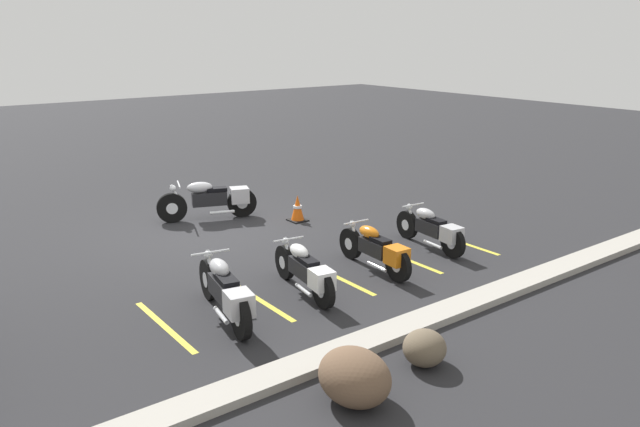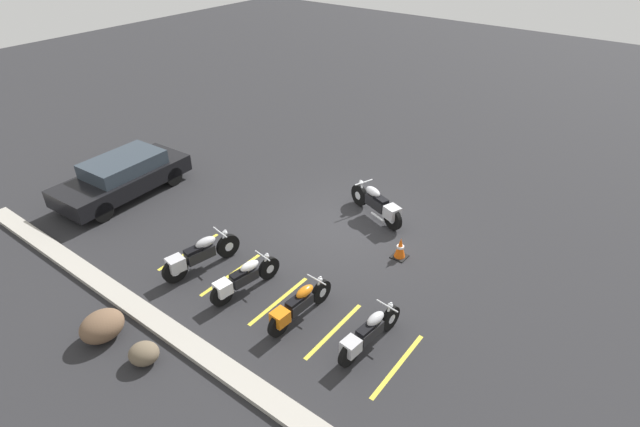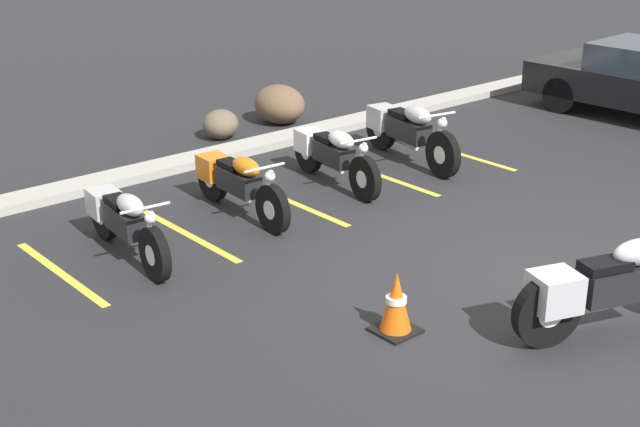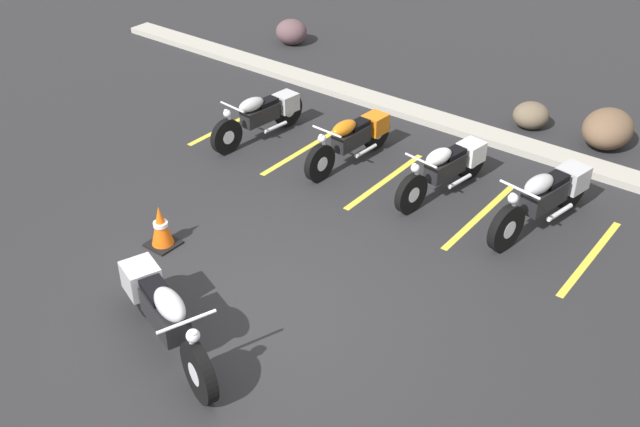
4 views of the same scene
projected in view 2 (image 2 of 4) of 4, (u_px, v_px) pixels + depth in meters
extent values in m
plane|color=#262628|center=(346.00, 226.00, 14.90)|extent=(60.00, 60.00, 0.00)
cylinder|color=black|center=(359.00, 195.00, 15.75)|extent=(0.70, 0.36, 0.70)
cylinder|color=silver|center=(359.00, 195.00, 15.75)|extent=(0.29, 0.22, 0.27)
cylinder|color=black|center=(393.00, 219.00, 14.59)|extent=(0.70, 0.36, 0.70)
cylinder|color=silver|center=(393.00, 219.00, 14.59)|extent=(0.29, 0.22, 0.27)
cube|color=black|center=(377.00, 203.00, 15.05)|extent=(0.86, 0.55, 0.32)
ellipsoid|color=#B7B7BC|center=(373.00, 192.00, 15.05)|extent=(0.65, 0.46, 0.25)
cube|color=black|center=(381.00, 199.00, 14.81)|extent=(0.52, 0.40, 0.08)
cube|color=#B7B7BC|center=(392.00, 212.00, 14.52)|extent=(0.53, 0.50, 0.36)
cylinder|color=silver|center=(362.00, 189.00, 15.52)|extent=(0.28, 0.15, 0.56)
cylinder|color=silver|center=(364.00, 182.00, 15.33)|extent=(0.26, 0.63, 0.04)
sphere|color=silver|center=(361.00, 183.00, 15.47)|extent=(0.15, 0.15, 0.15)
cylinder|color=silver|center=(378.00, 217.00, 14.96)|extent=(0.57, 0.27, 0.07)
cylinder|color=black|center=(390.00, 318.00, 11.19)|extent=(0.17, 0.61, 0.60)
cylinder|color=silver|center=(390.00, 318.00, 11.19)|extent=(0.14, 0.24, 0.23)
cylinder|color=black|center=(349.00, 353.00, 10.32)|extent=(0.17, 0.61, 0.60)
cylinder|color=silver|center=(349.00, 353.00, 10.32)|extent=(0.14, 0.24, 0.23)
cube|color=black|center=(369.00, 332.00, 10.65)|extent=(0.33, 0.72, 0.27)
ellipsoid|color=#B7B7BC|center=(375.00, 319.00, 10.63)|extent=(0.29, 0.53, 0.22)
cube|color=black|center=(365.00, 329.00, 10.46)|extent=(0.26, 0.42, 0.07)
cube|color=#B7B7BC|center=(351.00, 347.00, 10.26)|extent=(0.37, 0.40, 0.31)
cylinder|color=silver|center=(388.00, 313.00, 11.00)|extent=(0.08, 0.24, 0.49)
cylinder|color=silver|center=(387.00, 306.00, 10.84)|extent=(0.57, 0.09, 0.03)
sphere|color=silver|center=(390.00, 306.00, 10.95)|extent=(0.13, 0.13, 0.13)
cylinder|color=silver|center=(358.00, 343.00, 10.73)|extent=(0.12, 0.51, 0.06)
cylinder|color=black|center=(321.00, 292.00, 11.94)|extent=(0.15, 0.61, 0.61)
cylinder|color=silver|center=(321.00, 292.00, 11.94)|extent=(0.13, 0.24, 0.23)
cylinder|color=black|center=(279.00, 324.00, 11.03)|extent=(0.15, 0.61, 0.61)
cylinder|color=silver|center=(279.00, 324.00, 11.03)|extent=(0.13, 0.24, 0.23)
cube|color=black|center=(299.00, 304.00, 11.38)|extent=(0.30, 0.72, 0.28)
ellipsoid|color=orange|center=(305.00, 291.00, 11.36)|extent=(0.27, 0.53, 0.22)
cube|color=black|center=(294.00, 301.00, 11.18)|extent=(0.25, 0.42, 0.07)
cube|color=orange|center=(280.00, 318.00, 10.97)|extent=(0.35, 0.39, 0.31)
cylinder|color=silver|center=(318.00, 286.00, 11.74)|extent=(0.07, 0.24, 0.49)
cylinder|color=silver|center=(316.00, 280.00, 11.58)|extent=(0.57, 0.07, 0.03)
sphere|color=silver|center=(320.00, 280.00, 11.69)|extent=(0.13, 0.13, 0.13)
cylinder|color=silver|center=(289.00, 315.00, 11.45)|extent=(0.10, 0.51, 0.06)
cylinder|color=black|center=(269.00, 268.00, 12.70)|extent=(0.20, 0.62, 0.61)
cylinder|color=silver|center=(269.00, 268.00, 12.70)|extent=(0.15, 0.25, 0.23)
cylinder|color=black|center=(222.00, 294.00, 11.85)|extent=(0.20, 0.62, 0.61)
cylinder|color=silver|center=(222.00, 294.00, 11.85)|extent=(0.15, 0.25, 0.23)
cube|color=black|center=(244.00, 277.00, 12.18)|extent=(0.36, 0.74, 0.28)
ellipsoid|color=white|center=(250.00, 266.00, 12.15)|extent=(0.32, 0.55, 0.22)
cube|color=black|center=(238.00, 274.00, 11.98)|extent=(0.28, 0.44, 0.07)
cube|color=white|center=(223.00, 288.00, 11.79)|extent=(0.39, 0.42, 0.32)
cylinder|color=silver|center=(265.00, 263.00, 12.51)|extent=(0.09, 0.25, 0.49)
cylinder|color=silver|center=(263.00, 256.00, 12.34)|extent=(0.57, 0.12, 0.03)
sphere|color=silver|center=(267.00, 256.00, 12.45)|extent=(0.13, 0.13, 0.13)
cylinder|color=silver|center=(234.00, 288.00, 12.27)|extent=(0.14, 0.51, 0.06)
cylinder|color=black|center=(228.00, 246.00, 13.47)|extent=(0.24, 0.68, 0.67)
cylinder|color=silver|center=(228.00, 246.00, 13.47)|extent=(0.17, 0.27, 0.26)
cylinder|color=black|center=(175.00, 271.00, 12.57)|extent=(0.24, 0.68, 0.67)
cylinder|color=silver|center=(175.00, 271.00, 12.57)|extent=(0.17, 0.27, 0.26)
cube|color=black|center=(200.00, 254.00, 12.91)|extent=(0.42, 0.81, 0.31)
ellipsoid|color=#B7B7BC|center=(206.00, 242.00, 12.88)|extent=(0.37, 0.61, 0.24)
cube|color=black|center=(193.00, 250.00, 12.70)|extent=(0.32, 0.49, 0.08)
cube|color=#B7B7BC|center=(176.00, 264.00, 12.50)|extent=(0.44, 0.47, 0.35)
cylinder|color=silver|center=(223.00, 240.00, 13.25)|extent=(0.11, 0.27, 0.54)
cylinder|color=silver|center=(220.00, 232.00, 13.08)|extent=(0.63, 0.15, 0.04)
sphere|color=silver|center=(225.00, 233.00, 13.20)|extent=(0.14, 0.14, 0.14)
cylinder|color=silver|center=(190.00, 265.00, 13.01)|extent=(0.17, 0.56, 0.07)
cylinder|color=black|center=(102.00, 212.00, 14.97)|extent=(0.25, 0.65, 0.64)
cylinder|color=black|center=(72.00, 197.00, 15.73)|extent=(0.25, 0.65, 0.64)
cylinder|color=black|center=(173.00, 176.00, 16.90)|extent=(0.25, 0.65, 0.64)
cylinder|color=black|center=(143.00, 164.00, 17.65)|extent=(0.25, 0.65, 0.64)
cube|color=black|center=(123.00, 179.00, 16.18)|extent=(2.01, 4.39, 0.55)
cube|color=#2D3842|center=(123.00, 164.00, 16.02)|extent=(1.63, 2.48, 0.45)
cube|color=#A8A399|center=(190.00, 345.00, 10.84)|extent=(18.00, 0.50, 0.12)
ellipsoid|color=brown|center=(144.00, 354.00, 10.40)|extent=(0.86, 0.85, 0.48)
ellipsoid|color=brown|center=(102.00, 326.00, 10.94)|extent=(0.85, 1.02, 0.66)
cube|color=black|center=(399.00, 257.00, 13.59)|extent=(0.40, 0.40, 0.03)
cone|color=#EA590F|center=(400.00, 248.00, 13.44)|extent=(0.32, 0.32, 0.62)
cylinder|color=white|center=(400.00, 247.00, 13.42)|extent=(0.20, 0.20, 0.06)
cube|color=gold|center=(398.00, 366.00, 10.43)|extent=(0.10, 2.10, 0.00)
cube|color=gold|center=(334.00, 331.00, 11.27)|extent=(0.10, 2.10, 0.00)
cube|color=gold|center=(279.00, 301.00, 12.12)|extent=(0.10, 2.10, 0.00)
cube|color=gold|center=(231.00, 274.00, 12.97)|extent=(0.10, 2.10, 0.00)
cube|color=gold|center=(189.00, 251.00, 13.81)|extent=(0.10, 2.10, 0.00)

